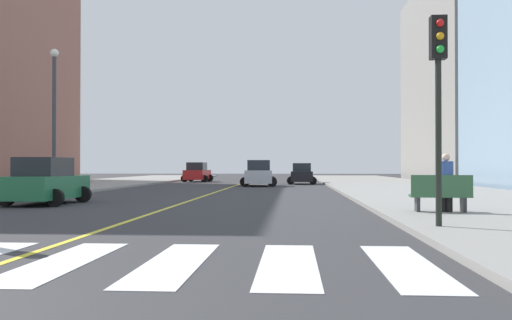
{
  "coord_description": "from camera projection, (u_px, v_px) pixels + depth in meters",
  "views": [
    {
      "loc": [
        4.58,
        -4.59,
        1.53
      ],
      "look_at": [
        2.47,
        26.4,
        1.89
      ],
      "focal_mm": 38.53,
      "sensor_mm": 36.0,
      "label": 1
    }
  ],
  "objects": [
    {
      "name": "sidewalk_kerb_east",
      "position": [
        468.0,
        200.0,
        24.0
      ],
      "size": [
        10.0,
        120.0,
        0.15
      ],
      "primitive_type": "cube",
      "color": "gray",
      "rests_on": "ground"
    },
    {
      "name": "crosswalk_paint",
      "position": [
        10.0,
        261.0,
        8.86
      ],
      "size": [
        13.5,
        4.0,
        0.01
      ],
      "color": "silver",
      "rests_on": "ground"
    },
    {
      "name": "lane_divider_paint",
      "position": [
        237.0,
        185.0,
        44.78
      ],
      "size": [
        0.16,
        80.0,
        0.01
      ],
      "primitive_type": "cube",
      "color": "yellow",
      "rests_on": "ground"
    },
    {
      "name": "parking_garage_concrete",
      "position": [
        508.0,
        80.0,
        58.81
      ],
      "size": [
        18.0,
        24.0,
        21.7
      ],
      "primitive_type": "cube",
      "color": "gray",
      "rests_on": "ground"
    },
    {
      "name": "car_green_nearest",
      "position": [
        46.0,
        182.0,
        22.11
      ],
      "size": [
        2.71,
        4.27,
        1.89
      ],
      "rotation": [
        0.0,
        0.0,
        -0.03
      ],
      "color": "#236B42",
      "rests_on": "ground"
    },
    {
      "name": "car_red_second",
      "position": [
        197.0,
        173.0,
        54.4
      ],
      "size": [
        2.8,
        4.38,
        1.92
      ],
      "rotation": [
        0.0,
        0.0,
        -0.04
      ],
      "color": "red",
      "rests_on": "ground"
    },
    {
      "name": "car_silver_third",
      "position": [
        259.0,
        174.0,
        42.66
      ],
      "size": [
        2.92,
        4.58,
        2.01
      ],
      "rotation": [
        0.0,
        0.0,
        3.18
      ],
      "color": "#B7B7BC",
      "rests_on": "ground"
    },
    {
      "name": "car_black_fourth",
      "position": [
        302.0,
        174.0,
        47.46
      ],
      "size": [
        2.56,
        4.07,
        1.81
      ],
      "rotation": [
        0.0,
        0.0,
        3.13
      ],
      "color": "black",
      "rests_on": "ground"
    },
    {
      "name": "traffic_light_near_corner",
      "position": [
        438.0,
        78.0,
        12.66
      ],
      "size": [
        0.36,
        0.41,
        4.86
      ],
      "rotation": [
        0.0,
        0.0,
        3.14
      ],
      "color": "black",
      "rests_on": "sidewalk_kerb_east"
    },
    {
      "name": "park_bench",
      "position": [
        441.0,
        194.0,
        16.6
      ],
      "size": [
        1.83,
        0.67,
        1.12
      ],
      "rotation": [
        0.0,
        0.0,
        1.51
      ],
      "color": "#33603D",
      "rests_on": "sidewalk_kerb_east"
    },
    {
      "name": "pedestrian_waiting_east",
      "position": [
        446.0,
        180.0,
        16.66
      ],
      "size": [
        0.44,
        0.44,
        1.77
      ],
      "rotation": [
        0.0,
        0.0,
        2.84
      ],
      "color": "black",
      "rests_on": "sidewalk_kerb_east"
    },
    {
      "name": "street_lamp",
      "position": [
        54.0,
        108.0,
        28.6
      ],
      "size": [
        0.44,
        0.44,
        7.52
      ],
      "color": "#38383D",
      "rests_on": "sidewalk_kerb_west"
    }
  ]
}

